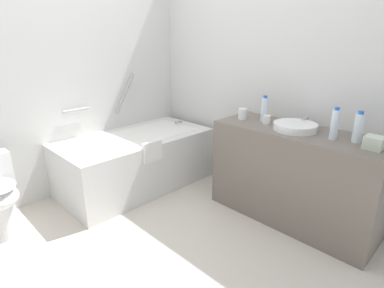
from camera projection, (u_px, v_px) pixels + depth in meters
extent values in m
plane|color=beige|center=(157.00, 246.00, 2.42)|extent=(3.77, 3.77, 0.00)
cube|color=silver|center=(60.00, 77.00, 2.99)|extent=(3.17, 0.10, 2.38)
cube|color=silver|center=(268.00, 77.00, 2.98)|extent=(0.10, 3.17, 2.38)
cube|color=silver|center=(137.00, 161.00, 3.33)|extent=(1.60, 0.80, 0.57)
cube|color=white|center=(135.00, 140.00, 3.25)|extent=(1.31, 0.57, 0.09)
cylinder|color=#A4A4A9|center=(179.00, 122.00, 3.64)|extent=(0.09, 0.03, 0.03)
cylinder|color=#A4A4A9|center=(125.00, 93.00, 3.46)|extent=(0.27, 0.03, 0.43)
cylinder|color=#A4A4A9|center=(76.00, 110.00, 3.10)|extent=(0.27, 0.03, 0.03)
cube|color=white|center=(153.00, 151.00, 2.95)|extent=(0.22, 0.03, 0.20)
cylinder|color=white|center=(0.00, 215.00, 2.49)|extent=(0.23, 0.23, 0.38)
cube|color=#6B6056|center=(294.00, 176.00, 2.67)|extent=(0.53, 1.42, 0.83)
cylinder|color=white|center=(295.00, 127.00, 2.54)|extent=(0.35, 0.35, 0.06)
cylinder|color=silver|center=(307.00, 121.00, 2.68)|extent=(0.02, 0.02, 0.07)
cylinder|color=silver|center=(305.00, 118.00, 2.63)|extent=(0.10, 0.02, 0.02)
cylinder|color=silver|center=(314.00, 124.00, 2.65)|extent=(0.03, 0.03, 0.04)
cylinder|color=silver|center=(300.00, 122.00, 2.73)|extent=(0.03, 0.03, 0.04)
cylinder|color=silver|center=(264.00, 110.00, 2.78)|extent=(0.06, 0.06, 0.22)
cylinder|color=blue|center=(265.00, 97.00, 2.74)|extent=(0.04, 0.04, 0.02)
cylinder|color=silver|center=(358.00, 128.00, 2.22)|extent=(0.07, 0.07, 0.21)
cylinder|color=blue|center=(361.00, 113.00, 2.18)|extent=(0.04, 0.04, 0.02)
cylinder|color=silver|center=(335.00, 125.00, 2.28)|extent=(0.06, 0.06, 0.22)
cylinder|color=blue|center=(337.00, 109.00, 2.24)|extent=(0.03, 0.03, 0.02)
cylinder|color=white|center=(267.00, 120.00, 2.72)|extent=(0.06, 0.06, 0.08)
cylinder|color=white|center=(243.00, 114.00, 2.87)|extent=(0.08, 0.08, 0.10)
cube|color=beige|center=(374.00, 143.00, 2.10)|extent=(0.12, 0.12, 0.09)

